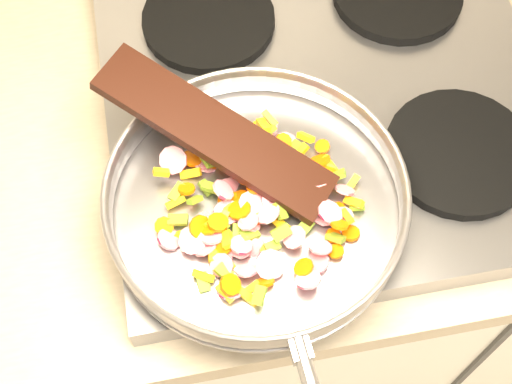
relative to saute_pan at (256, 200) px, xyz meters
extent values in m
cube|color=#939399|center=(0.13, 0.18, -0.06)|extent=(0.60, 0.60, 0.04)
cylinder|color=black|center=(-0.01, 0.04, -0.04)|extent=(0.19, 0.19, 0.02)
cylinder|color=black|center=(0.27, 0.04, -0.04)|extent=(0.19, 0.19, 0.02)
cylinder|color=black|center=(-0.01, 0.32, -0.04)|extent=(0.19, 0.19, 0.02)
cylinder|color=#9E9EA5|center=(0.00, 0.00, -0.02)|extent=(0.36, 0.36, 0.01)
torus|color=#9E9EA5|center=(0.00, 0.00, 0.00)|extent=(0.39, 0.39, 0.04)
torus|color=#9E9EA5|center=(0.00, 0.00, 0.02)|extent=(0.36, 0.36, 0.01)
cube|color=#9E9EA5|center=(0.01, -0.19, 0.01)|extent=(0.02, 0.03, 0.02)
cylinder|color=red|center=(0.11, 0.00, 0.00)|extent=(0.03, 0.03, 0.02)
cube|color=yellow|center=(-0.04, -0.02, 0.00)|extent=(0.02, 0.02, 0.01)
cylinder|color=red|center=(0.03, 0.11, -0.01)|extent=(0.04, 0.04, 0.02)
cylinder|color=red|center=(-0.02, 0.10, -0.01)|extent=(0.04, 0.04, 0.02)
cylinder|color=red|center=(0.02, 0.00, 0.00)|extent=(0.04, 0.03, 0.02)
cube|color=olive|center=(0.03, -0.01, -0.01)|extent=(0.02, 0.02, 0.02)
cube|color=olive|center=(-0.09, 0.03, -0.01)|extent=(0.03, 0.03, 0.01)
cylinder|color=red|center=(-0.02, 0.07, -0.01)|extent=(0.05, 0.05, 0.01)
cylinder|color=#E55A03|center=(-0.03, 0.01, -0.02)|extent=(0.03, 0.03, 0.01)
cylinder|color=red|center=(0.08, -0.03, -0.01)|extent=(0.04, 0.04, 0.02)
cylinder|color=red|center=(-0.01, 0.00, 0.00)|extent=(0.04, 0.04, 0.01)
cylinder|color=#E55A03|center=(0.07, 0.02, -0.01)|extent=(0.02, 0.02, 0.01)
cube|color=yellow|center=(0.02, -0.03, -0.01)|extent=(0.02, 0.03, 0.01)
cube|color=olive|center=(-0.04, -0.01, -0.01)|extent=(0.03, 0.02, 0.01)
cylinder|color=red|center=(0.00, -0.08, -0.01)|extent=(0.05, 0.04, 0.03)
cylinder|color=red|center=(0.05, 0.08, -0.02)|extent=(0.04, 0.04, 0.01)
cylinder|color=red|center=(-0.01, -0.03, 0.00)|extent=(0.03, 0.03, 0.02)
cube|color=yellow|center=(0.01, 0.01, 0.00)|extent=(0.02, 0.02, 0.01)
cube|color=yellow|center=(0.04, 0.02, -0.02)|extent=(0.02, 0.02, 0.01)
cube|color=olive|center=(0.10, 0.02, -0.01)|extent=(0.03, 0.01, 0.02)
cube|color=yellow|center=(-0.09, -0.02, -0.02)|extent=(0.03, 0.01, 0.02)
cube|color=olive|center=(0.05, -0.04, -0.01)|extent=(0.03, 0.03, 0.01)
cylinder|color=red|center=(0.01, -0.01, -0.01)|extent=(0.04, 0.04, 0.02)
cube|color=yellow|center=(-0.09, 0.02, -0.01)|extent=(0.03, 0.02, 0.01)
cube|color=olive|center=(-0.07, 0.02, 0.00)|extent=(0.02, 0.02, 0.02)
cylinder|color=#E55A03|center=(0.04, -0.09, 0.00)|extent=(0.03, 0.03, 0.02)
cube|color=yellow|center=(-0.08, -0.08, -0.01)|extent=(0.03, 0.02, 0.01)
cylinder|color=#E55A03|center=(0.10, 0.07, -0.01)|extent=(0.02, 0.02, 0.01)
cube|color=yellow|center=(0.10, -0.04, -0.01)|extent=(0.01, 0.02, 0.02)
cube|color=olive|center=(-0.05, -0.02, -0.01)|extent=(0.03, 0.02, 0.01)
cube|color=olive|center=(0.01, -0.06, -0.01)|extent=(0.02, 0.02, 0.01)
cube|color=yellow|center=(0.08, 0.08, -0.01)|extent=(0.02, 0.02, 0.02)
cylinder|color=#E55A03|center=(-0.02, -0.01, 0.00)|extent=(0.04, 0.04, 0.02)
cylinder|color=red|center=(-0.07, -0.04, -0.01)|extent=(0.04, 0.04, 0.02)
cube|color=yellow|center=(-0.03, -0.11, -0.01)|extent=(0.02, 0.02, 0.02)
cylinder|color=red|center=(0.03, -0.05, 0.00)|extent=(0.04, 0.04, 0.02)
cylinder|color=red|center=(0.10, -0.03, -0.01)|extent=(0.03, 0.03, 0.00)
cube|color=olive|center=(-0.08, -0.08, -0.02)|extent=(0.02, 0.02, 0.01)
cube|color=olive|center=(0.07, 0.07, -0.01)|extent=(0.02, 0.02, 0.01)
cube|color=olive|center=(-0.01, 0.08, 0.00)|extent=(0.02, 0.02, 0.01)
cylinder|color=#E55A03|center=(-0.01, -0.10, -0.01)|extent=(0.03, 0.02, 0.02)
cube|color=yellow|center=(0.10, 0.04, -0.01)|extent=(0.02, 0.03, 0.02)
cube|color=yellow|center=(0.03, 0.11, -0.01)|extent=(0.03, 0.01, 0.02)
cube|color=yellow|center=(0.04, 0.11, 0.00)|extent=(0.02, 0.02, 0.02)
cube|color=olive|center=(-0.09, 0.00, -0.01)|extent=(0.03, 0.02, 0.01)
cylinder|color=#E55A03|center=(-0.04, 0.07, -0.01)|extent=(0.03, 0.03, 0.02)
cube|color=olive|center=(-0.02, -0.12, 0.00)|extent=(0.02, 0.03, 0.02)
cube|color=olive|center=(0.04, 0.01, -0.01)|extent=(0.02, 0.02, 0.01)
cylinder|color=red|center=(-0.06, -0.04, -0.01)|extent=(0.04, 0.04, 0.02)
cube|color=yellow|center=(-0.06, -0.05, -0.01)|extent=(0.01, 0.03, 0.01)
cylinder|color=#E55A03|center=(0.09, -0.05, 0.00)|extent=(0.02, 0.02, 0.02)
cylinder|color=#E55A03|center=(-0.07, -0.02, 0.00)|extent=(0.03, 0.03, 0.03)
cylinder|color=#E55A03|center=(0.08, -0.05, -0.02)|extent=(0.02, 0.02, 0.01)
cube|color=olive|center=(0.12, -0.02, -0.01)|extent=(0.02, 0.01, 0.01)
cylinder|color=#E55A03|center=(0.05, 0.07, -0.01)|extent=(0.03, 0.03, 0.02)
cylinder|color=#E55A03|center=(0.08, -0.08, -0.01)|extent=(0.03, 0.03, 0.01)
cube|color=yellow|center=(0.07, -0.01, -0.01)|extent=(0.02, 0.02, 0.01)
cylinder|color=red|center=(0.08, -0.03, 0.00)|extent=(0.04, 0.04, 0.02)
cube|color=olive|center=(-0.05, 0.03, -0.01)|extent=(0.03, 0.02, 0.01)
cylinder|color=#E55A03|center=(0.09, 0.02, -0.01)|extent=(0.03, 0.03, 0.02)
cube|color=olive|center=(0.02, -0.05, 0.00)|extent=(0.03, 0.02, 0.02)
cylinder|color=red|center=(-0.04, -0.01, -0.01)|extent=(0.05, 0.05, 0.01)
cylinder|color=#E55A03|center=(0.05, 0.03, -0.02)|extent=(0.04, 0.04, 0.01)
cube|color=olive|center=(0.05, 0.02, -0.01)|extent=(0.03, 0.02, 0.01)
cylinder|color=red|center=(0.01, 0.09, -0.02)|extent=(0.04, 0.03, 0.03)
cylinder|color=red|center=(0.05, -0.08, -0.02)|extent=(0.03, 0.04, 0.02)
cylinder|color=red|center=(-0.01, -0.02, -0.01)|extent=(0.03, 0.04, 0.03)
cube|color=olive|center=(0.01, 0.08, -0.01)|extent=(0.02, 0.02, 0.02)
cube|color=olive|center=(0.00, 0.06, 0.00)|extent=(0.02, 0.02, 0.01)
cylinder|color=red|center=(-0.08, -0.04, -0.01)|extent=(0.03, 0.03, 0.01)
cube|color=yellow|center=(0.11, -0.02, -0.01)|extent=(0.02, 0.02, 0.02)
cylinder|color=#E55A03|center=(-0.08, 0.03, 0.00)|extent=(0.03, 0.03, 0.01)
cube|color=yellow|center=(-0.01, 0.09, 0.00)|extent=(0.02, 0.02, 0.01)
cylinder|color=red|center=(0.04, -0.11, 0.00)|extent=(0.04, 0.04, 0.02)
cube|color=yellow|center=(0.07, 0.06, 0.00)|extent=(0.03, 0.02, 0.02)
cube|color=yellow|center=(-0.05, -0.07, -0.01)|extent=(0.02, 0.02, 0.02)
cube|color=olive|center=(0.00, 0.09, -0.01)|extent=(0.03, 0.03, 0.02)
cylinder|color=#E55A03|center=(-0.03, 0.07, -0.01)|extent=(0.03, 0.03, 0.02)
cube|color=yellow|center=(-0.04, -0.04, 0.00)|extent=(0.01, 0.02, 0.02)
cylinder|color=red|center=(-0.09, 0.07, 0.00)|extent=(0.05, 0.04, 0.03)
cylinder|color=#E55A03|center=(0.00, -0.06, -0.01)|extent=(0.03, 0.03, 0.01)
cylinder|color=red|center=(-0.03, -0.05, -0.01)|extent=(0.03, 0.03, 0.02)
cylinder|color=#E55A03|center=(-0.05, -0.05, -0.01)|extent=(0.02, 0.02, 0.02)
cube|color=yellow|center=(-0.06, -0.10, -0.01)|extent=(0.02, 0.03, 0.01)
cube|color=olive|center=(-0.02, 0.10, -0.01)|extent=(0.02, 0.02, 0.01)
cube|color=olive|center=(-0.02, -0.04, -0.01)|extent=(0.03, 0.02, 0.01)
cylinder|color=#E55A03|center=(0.00, 0.02, 0.00)|extent=(0.03, 0.03, 0.01)
cylinder|color=#E55A03|center=(-0.05, 0.11, -0.02)|extent=(0.03, 0.03, 0.01)
cube|color=olive|center=(-0.04, -0.04, -0.02)|extent=(0.02, 0.02, 0.01)
cylinder|color=red|center=(-0.01, -0.05, -0.02)|extent=(0.04, 0.03, 0.03)
cube|color=yellow|center=(-0.07, 0.06, -0.01)|extent=(0.03, 0.02, 0.02)
cube|color=yellow|center=(0.03, 0.10, 0.00)|extent=(0.02, 0.03, 0.02)
cylinder|color=red|center=(0.06, -0.07, -0.01)|extent=(0.03, 0.03, 0.02)
cube|color=yellow|center=(0.03, 0.09, -0.01)|extent=(0.02, 0.02, 0.01)
cube|color=olive|center=(0.02, -0.02, 0.00)|extent=(0.02, 0.02, 0.02)
cube|color=olive|center=(0.03, 0.09, 0.00)|extent=(0.02, 0.02, 0.01)
cylinder|color=#E55A03|center=(0.02, 0.07, 0.00)|extent=(0.03, 0.03, 0.02)
cube|color=olive|center=(-0.05, -0.08, -0.01)|extent=(0.02, 0.02, 0.01)
cylinder|color=red|center=(-0.05, 0.07, -0.02)|extent=(0.05, 0.05, 0.02)
cube|color=olive|center=(-0.05, 0.06, 0.00)|extent=(0.02, 0.02, 0.01)
cube|color=olive|center=(-0.06, 0.03, -0.01)|extent=(0.02, 0.02, 0.01)
cylinder|color=#E55A03|center=(0.00, -0.02, -0.01)|extent=(0.03, 0.03, 0.01)
cube|color=olive|center=(0.00, 0.06, -0.01)|extent=(0.02, 0.02, 0.01)
cylinder|color=#E55A03|center=(-0.07, 0.08, -0.01)|extent=(0.04, 0.04, 0.02)
cylinder|color=#E55A03|center=(0.09, 0.04, -0.01)|extent=(0.04, 0.03, 0.02)
cylinder|color=#E55A03|center=(0.05, 0.08, -0.01)|extent=(0.03, 0.03, 0.02)
cylinder|color=red|center=(0.07, 0.01, 0.00)|extent=(0.04, 0.04, 0.01)
cube|color=yellow|center=(-0.02, -0.10, -0.02)|extent=(0.02, 0.02, 0.01)
cylinder|color=red|center=(-0.05, -0.10, -0.02)|extent=(0.04, 0.03, 0.03)
cylinder|color=red|center=(-0.03, -0.05, 0.00)|extent=(0.03, 0.03, 0.02)
cylinder|color=#E55A03|center=(-0.01, 0.10, -0.01)|extent=(0.03, 0.03, 0.02)
cylinder|color=red|center=(-0.03, -0.05, -0.02)|extent=(0.04, 0.04, 0.02)
cylinder|color=#E55A03|center=(-0.06, -0.02, 0.00)|extent=(0.03, 0.04, 0.02)
cylinder|color=red|center=(-0.03, -0.08, -0.01)|extent=(0.03, 0.03, 0.02)
cylinder|color=red|center=(-0.04, 0.02, 0.00)|extent=(0.03, 0.04, 0.03)
cylinder|color=red|center=(-0.03, 0.03, -0.02)|extent=(0.04, 0.04, 0.03)
cylinder|color=#E55A03|center=(-0.02, 0.01, -0.01)|extent=(0.04, 0.04, 0.02)
cube|color=olive|center=(0.04, 0.05, 0.00)|extent=(0.02, 0.02, 0.01)
cube|color=yellow|center=(-0.04, 0.10, -0.01)|extent=(0.02, 0.01, 0.01)
cylinder|color=#E55A03|center=(0.03, 0.04, -0.02)|extent=(0.03, 0.03, 0.01)
cube|color=olive|center=(-0.03, 0.11, -0.01)|extent=(0.02, 0.02, 0.02)
cylinder|color=#E55A03|center=(0.09, -0.02, -0.02)|extent=(0.02, 0.03, 0.02)
cube|color=olive|center=(0.08, -0.06, -0.01)|extent=(0.02, 0.02, 0.02)
cube|color=olive|center=(-0.01, 0.10, 0.00)|extent=(0.02, 0.01, 0.01)
cube|color=yellow|center=(0.12, 0.01, -0.01)|extent=(0.02, 0.02, 0.02)
cylinder|color=#E55A03|center=(-0.05, -0.02, 0.00)|extent=(0.03, 0.03, 0.01)
cube|color=olive|center=(-0.03, -0.03, -0.01)|extent=(0.02, 0.02, 0.01)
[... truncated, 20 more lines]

